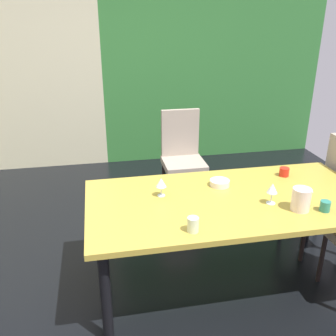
# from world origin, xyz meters

# --- Properties ---
(ground_plane) EXTENTS (5.89, 5.39, 0.02)m
(ground_plane) POSITION_xyz_m (0.00, 0.00, -0.01)
(ground_plane) COLOR black
(garden_window_panel) EXTENTS (3.11, 0.10, 2.84)m
(garden_window_panel) POSITION_xyz_m (1.39, 2.65, 1.42)
(garden_window_panel) COLOR #2F7031
(garden_window_panel) RESTS_ON ground_plane
(dining_table) EXTENTS (2.08, 1.03, 0.75)m
(dining_table) POSITION_xyz_m (0.64, -0.20, 0.68)
(dining_table) COLOR #B29838
(dining_table) RESTS_ON ground_plane
(chair_right_far) EXTENTS (0.44, 0.44, 1.02)m
(chair_right_far) POSITION_xyz_m (1.65, 0.13, 0.57)
(chair_right_far) COLOR #A19281
(chair_right_far) RESTS_ON ground_plane
(chair_head_far) EXTENTS (0.44, 0.45, 1.04)m
(chair_head_far) POSITION_xyz_m (0.61, 1.25, 0.58)
(chair_head_far) COLOR #A19281
(chair_head_far) RESTS_ON ground_plane
(wine_glass_center) EXTENTS (0.08, 0.08, 0.14)m
(wine_glass_center) POSITION_xyz_m (0.15, -0.06, 0.86)
(wine_glass_center) COLOR silver
(wine_glass_center) RESTS_ON dining_table
(wine_glass_left) EXTENTS (0.08, 0.08, 0.16)m
(wine_glass_left) POSITION_xyz_m (0.89, -0.33, 0.87)
(wine_glass_left) COLOR silver
(wine_glass_left) RESTS_ON dining_table
(serving_bowl_right) EXTENTS (0.15, 0.15, 0.05)m
(serving_bowl_right) POSITION_xyz_m (0.63, 0.02, 0.78)
(serving_bowl_right) COLOR silver
(serving_bowl_right) RESTS_ON dining_table
(cup_east) EXTENTS (0.08, 0.08, 0.07)m
(cup_east) POSITION_xyz_m (1.21, 0.10, 0.79)
(cup_east) COLOR red
(cup_east) RESTS_ON dining_table
(cup_rear) EXTENTS (0.07, 0.07, 0.07)m
(cup_rear) POSITION_xyz_m (1.20, -0.50, 0.79)
(cup_rear) COLOR #2A7B69
(cup_rear) RESTS_ON dining_table
(cup_front) EXTENTS (0.07, 0.07, 0.10)m
(cup_front) POSITION_xyz_m (0.26, -0.58, 0.80)
(cup_front) COLOR beige
(cup_front) RESTS_ON dining_table
(pitcher_west) EXTENTS (0.14, 0.13, 0.16)m
(pitcher_west) POSITION_xyz_m (1.04, -0.45, 0.83)
(pitcher_west) COLOR beige
(pitcher_west) RESTS_ON dining_table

